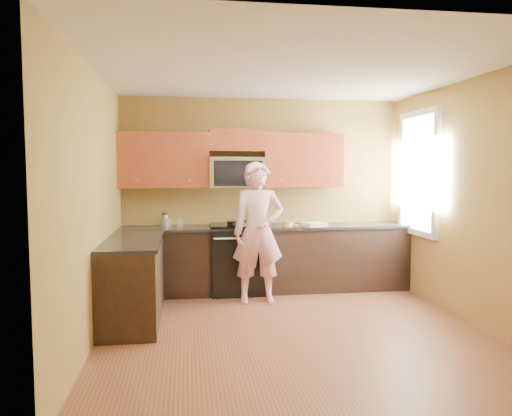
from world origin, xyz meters
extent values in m
plane|color=brown|center=(0.00, 0.00, 0.00)|extent=(4.00, 4.00, 0.00)
plane|color=white|center=(0.00, 0.00, 2.70)|extent=(4.00, 4.00, 0.00)
plane|color=olive|center=(0.00, 2.00, 1.35)|extent=(4.00, 0.00, 4.00)
plane|color=olive|center=(0.00, -2.00, 1.35)|extent=(4.00, 0.00, 4.00)
plane|color=olive|center=(-2.00, 0.00, 1.35)|extent=(0.00, 4.00, 4.00)
plane|color=olive|center=(2.00, 0.00, 1.35)|extent=(0.00, 4.00, 4.00)
cube|color=black|center=(0.00, 1.70, 0.44)|extent=(4.00, 0.60, 0.88)
cube|color=black|center=(-1.70, 0.60, 0.44)|extent=(0.60, 1.60, 0.88)
cube|color=black|center=(0.00, 1.69, 0.90)|extent=(4.00, 0.62, 0.04)
cube|color=black|center=(-1.69, 0.60, 0.90)|extent=(0.62, 1.60, 0.04)
cube|color=brown|center=(-0.40, 1.83, 2.10)|extent=(0.76, 0.33, 0.30)
imported|color=pink|center=(-0.19, 1.15, 0.90)|extent=(0.66, 0.43, 1.80)
cube|color=#B27F47|center=(0.38, 1.60, 0.93)|extent=(0.13, 0.13, 0.01)
ellipsoid|color=silver|center=(-0.27, 1.59, 0.95)|extent=(0.14, 0.15, 0.06)
ellipsoid|color=silver|center=(0.31, 1.63, 0.95)|extent=(0.14, 0.15, 0.07)
cube|color=white|center=(0.64, 1.52, 0.95)|extent=(0.36, 0.33, 0.05)
cylinder|color=silver|center=(-1.19, 1.78, 0.98)|extent=(0.08, 0.08, 0.12)
cylinder|color=silver|center=(-1.34, 1.70, 0.98)|extent=(0.08, 0.08, 0.12)
camera|label=1|loc=(-1.09, -4.97, 1.71)|focal=34.32mm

